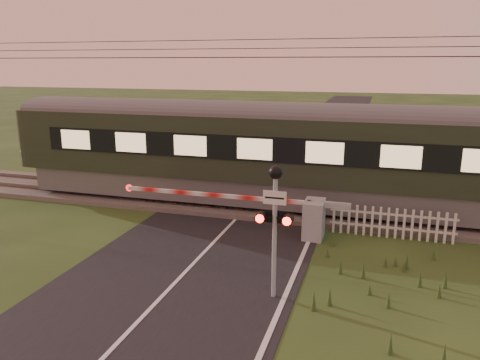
% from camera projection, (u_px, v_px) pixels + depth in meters
% --- Properties ---
extents(ground, '(160.00, 160.00, 0.00)m').
position_uv_depth(ground, '(178.00, 280.00, 11.77)').
color(ground, '#253B16').
rests_on(ground, ground).
extents(road, '(6.00, 140.00, 0.03)m').
position_uv_depth(road, '(175.00, 284.00, 11.55)').
color(road, black).
rests_on(road, ground).
extents(track_bed, '(140.00, 3.40, 0.39)m').
position_uv_depth(track_bed, '(249.00, 205.00, 17.79)').
color(track_bed, '#47423D').
rests_on(track_bed, ground).
extents(overhead_wires, '(120.00, 0.62, 0.62)m').
position_uv_depth(overhead_wires, '(249.00, 51.00, 16.41)').
color(overhead_wires, black).
rests_on(overhead_wires, ground).
extents(boom_gate, '(7.61, 0.93, 1.24)m').
position_uv_depth(boom_gate, '(302.00, 216.00, 14.55)').
color(boom_gate, gray).
rests_on(boom_gate, ground).
extents(crossing_signal, '(0.80, 0.34, 3.14)m').
position_uv_depth(crossing_signal, '(275.00, 209.00, 10.40)').
color(crossing_signal, gray).
rests_on(crossing_signal, ground).
extents(picket_fence, '(3.80, 0.08, 0.97)m').
position_uv_depth(picket_fence, '(392.00, 223.00, 14.48)').
color(picket_fence, silver).
rests_on(picket_fence, ground).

